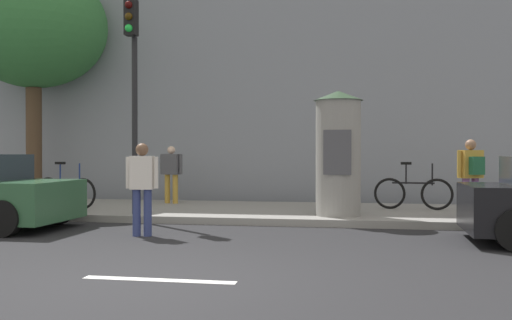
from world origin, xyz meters
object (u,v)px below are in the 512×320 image
pedestrian_with_backpack (142,182)px  pedestrian_in_light_jacket (171,170)px  pedestrian_in_red_top (471,171)px  bicycle_leaning (65,192)px  traffic_light (133,71)px  poster_column (338,152)px  bicycle_upright (413,193)px  street_tree (33,27)px

pedestrian_with_backpack → pedestrian_in_light_jacket: bearing=102.5°
pedestrian_in_red_top → bicycle_leaning: (-9.03, 0.42, -0.55)m
traffic_light → pedestrian_in_red_top: 7.24m
poster_column → pedestrian_with_backpack: size_ratio=1.60×
poster_column → pedestrian_in_red_top: 2.68m
traffic_light → pedestrian_with_backpack: 3.13m
poster_column → bicycle_leaning: bearing=175.6°
poster_column → bicycle_upright: bearing=43.8°
pedestrian_with_backpack → pedestrian_in_red_top: (5.94, 2.64, 0.15)m
street_tree → poster_column: bearing=-17.1°
pedestrian_in_light_jacket → poster_column: bearing=-26.6°
pedestrian_in_light_jacket → street_tree: bearing=174.2°
poster_column → pedestrian_in_light_jacket: (-4.34, 2.18, -0.45)m
pedestrian_with_backpack → pedestrian_in_light_jacket: (-1.05, 4.74, 0.08)m
bicycle_leaning → traffic_light: bearing=-27.2°
bicycle_upright → poster_column: bearing=-136.2°
bicycle_upright → pedestrian_in_light_jacket: bearing=174.3°
traffic_light → pedestrian_in_light_jacket: traffic_light is taller
traffic_light → poster_column: (4.26, 0.59, -1.70)m
pedestrian_in_light_jacket → bicycle_leaning: size_ratio=0.85×
street_tree → pedestrian_with_backpack: 8.32m
pedestrian_in_light_jacket → pedestrian_in_red_top: 7.30m
traffic_light → street_tree: (-4.20, 3.19, 1.77)m
traffic_light → bicycle_leaning: bearing=152.8°
traffic_light → pedestrian_with_backpack: (0.97, -1.97, -2.23)m
poster_column → street_tree: size_ratio=0.40×
traffic_light → pedestrian_in_light_jacket: 3.51m
pedestrian_with_backpack → bicycle_upright: bearing=40.0°
poster_column → pedestrian_in_light_jacket: poster_column is taller
street_tree → bicycle_leaning: street_tree is taller
poster_column → bicycle_leaning: 6.47m
traffic_light → pedestrian_in_light_jacket: (-0.08, 2.77, -2.15)m
street_tree → bicycle_leaning: 5.29m
pedestrian_with_backpack → bicycle_upright: pedestrian_with_backpack is taller
street_tree → pedestrian_in_red_top: 12.02m
traffic_light → street_tree: street_tree is taller
traffic_light → bicycle_leaning: size_ratio=2.59×
poster_column → bicycle_leaning: size_ratio=1.49×
poster_column → bicycle_leaning: poster_column is taller
poster_column → pedestrian_in_red_top: poster_column is taller
bicycle_upright → pedestrian_with_backpack: bearing=-140.0°
pedestrian_in_red_top → street_tree: bearing=167.2°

